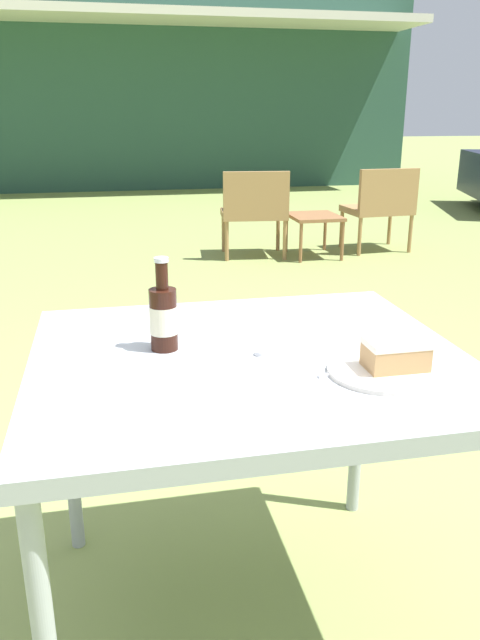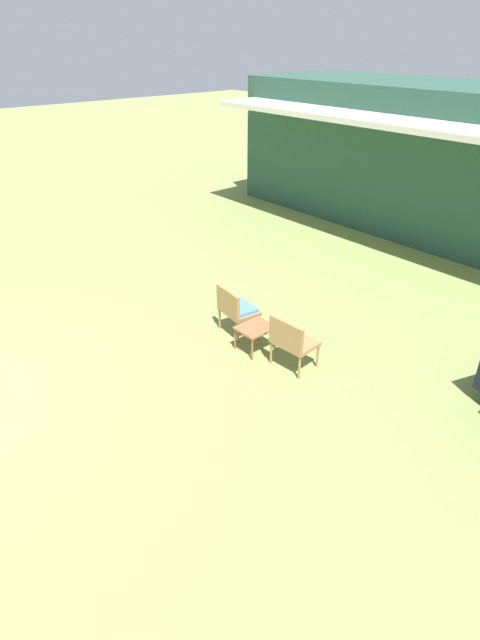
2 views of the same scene
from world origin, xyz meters
TOP-DOWN VIEW (x-y plane):
  - cabin_building at (0.10, 11.16)m, footprint 9.76×4.62m
  - wicker_chair_cushioned at (1.00, 4.20)m, footprint 0.63×0.52m
  - wicker_chair_plain at (2.21, 4.18)m, footprint 0.61×0.49m
  - garden_side_table at (1.54, 4.11)m, footprint 0.44×0.51m

SIDE VIEW (x-z plane):
  - garden_side_table at x=1.54m, z-range 0.15..0.53m
  - wicker_chair_cushioned at x=1.00m, z-range 0.06..0.84m
  - wicker_chair_plain at x=2.21m, z-range 0.06..0.84m
  - cabin_building at x=0.10m, z-range 0.01..3.19m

